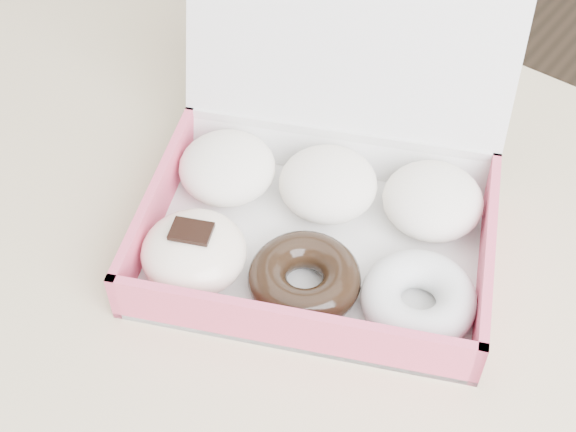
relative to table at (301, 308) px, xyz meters
The scene contains 3 objects.
table is the anchor object (origin of this frame).
donut_box 0.12m from the table, 103.57° to the left, with size 0.41×0.40×0.23m.
newspapers 0.30m from the table, 113.85° to the left, with size 0.27×0.22×0.04m, color silver.
Camera 1 is at (0.28, -0.39, 1.34)m, focal length 50.00 mm.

